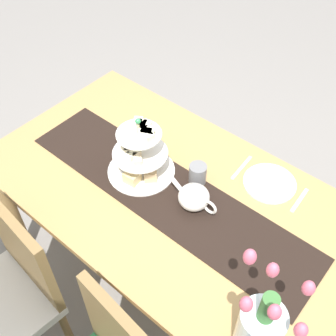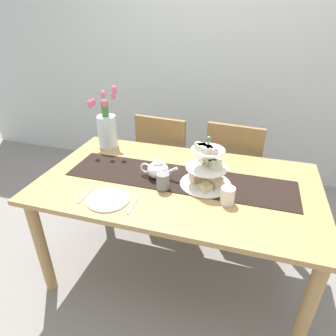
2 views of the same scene
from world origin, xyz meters
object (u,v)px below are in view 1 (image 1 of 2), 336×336
at_px(tulip_vase, 260,329).
at_px(knife_left, 242,168).
at_px(dining_table, 170,204).
at_px(tiered_cake_stand, 140,155).
at_px(mug_white_text, 140,133).
at_px(chair_right, 8,290).
at_px(dinner_plate_left, 270,183).
at_px(teapot, 194,196).
at_px(mug_grey, 198,174).
at_px(fork_left, 299,200).

bearing_deg(tulip_vase, knife_left, -53.87).
bearing_deg(tulip_vase, dining_table, -27.85).
bearing_deg(tiered_cake_stand, mug_white_text, -46.80).
relative_size(chair_right, tulip_vase, 1.97).
height_order(dinner_plate_left, knife_left, dinner_plate_left).
relative_size(tiered_cake_stand, dinner_plate_left, 1.32).
relative_size(teapot, knife_left, 1.40).
bearing_deg(teapot, tiered_cake_stand, 0.56).
relative_size(teapot, tulip_vase, 0.52).
xyz_separation_m(mug_grey, mug_white_text, (0.37, -0.03, -0.00)).
relative_size(chair_right, mug_white_text, 9.58).
distance_m(dining_table, teapot, 0.20).
relative_size(tulip_vase, dinner_plate_left, 2.01).
bearing_deg(mug_grey, fork_left, -153.62).
distance_m(dinner_plate_left, mug_white_text, 0.64).
bearing_deg(tulip_vase, mug_white_text, -27.07).
bearing_deg(tiered_cake_stand, fork_left, -153.46).
distance_m(tiered_cake_stand, tulip_vase, 0.87).
relative_size(chair_right, teapot, 3.82).
xyz_separation_m(knife_left, mug_white_text, (0.47, 0.16, 0.04)).
bearing_deg(chair_right, dinner_plate_left, -120.69).
xyz_separation_m(tiered_cake_stand, mug_grey, (-0.23, -0.12, -0.05)).
xyz_separation_m(chair_right, tiered_cake_stand, (-0.12, -0.69, 0.34)).
height_order(chair_right, knife_left, chair_right).
bearing_deg(teapot, knife_left, -96.47).
height_order(tiered_cake_stand, fork_left, tiered_cake_stand).
height_order(teapot, tulip_vase, tulip_vase).
relative_size(tiered_cake_stand, teapot, 1.28).
bearing_deg(tiered_cake_stand, dining_table, -179.01).
xyz_separation_m(chair_right, knife_left, (-0.45, -1.00, 0.24)).
distance_m(chair_right, teapot, 0.86).
height_order(teapot, fork_left, teapot).
height_order(tiered_cake_stand, dinner_plate_left, tiered_cake_stand).
xyz_separation_m(chair_right, dinner_plate_left, (-0.60, -1.00, 0.24)).
bearing_deg(mug_white_text, mug_grey, 174.63).
xyz_separation_m(dinner_plate_left, knife_left, (0.14, 0.00, -0.00)).
distance_m(tiered_cake_stand, knife_left, 0.46).
xyz_separation_m(tiered_cake_stand, teapot, (-0.30, -0.00, -0.04)).
relative_size(tiered_cake_stand, fork_left, 2.03).
distance_m(dinner_plate_left, knife_left, 0.15).
height_order(tulip_vase, fork_left, tulip_vase).
xyz_separation_m(dining_table, tulip_vase, (-0.63, 0.33, 0.25)).
bearing_deg(teapot, chair_right, 59.16).
bearing_deg(dining_table, mug_grey, -118.09).
height_order(dining_table, mug_white_text, mug_white_text).
distance_m(teapot, tulip_vase, 0.61).
height_order(dining_table, dinner_plate_left, dinner_plate_left).
distance_m(tulip_vase, fork_left, 0.68).
relative_size(tulip_vase, knife_left, 2.72).
distance_m(tiered_cake_stand, dinner_plate_left, 0.58).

